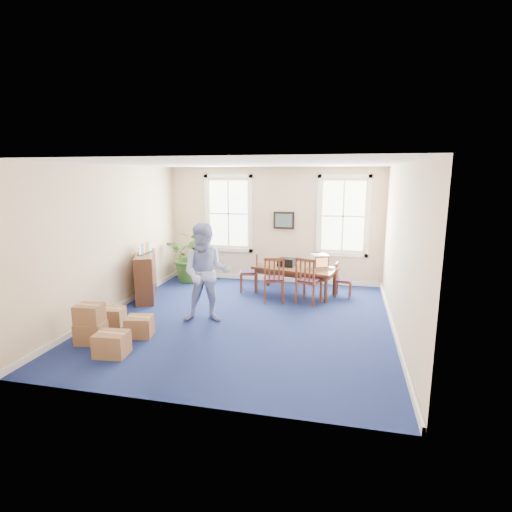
% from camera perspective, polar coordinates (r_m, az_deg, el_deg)
% --- Properties ---
extents(floor, '(6.50, 6.50, 0.00)m').
position_cam_1_polar(floor, '(8.50, -1.57, -9.06)').
color(floor, navy).
rests_on(floor, ground).
extents(ceiling, '(6.50, 6.50, 0.00)m').
position_cam_1_polar(ceiling, '(7.96, -1.70, 13.06)').
color(ceiling, white).
rests_on(ceiling, ground).
extents(wall_back, '(6.50, 0.00, 6.50)m').
position_cam_1_polar(wall_back, '(11.22, 2.51, 4.41)').
color(wall_back, beige).
rests_on(wall_back, ground).
extents(wall_front, '(6.50, 0.00, 6.50)m').
position_cam_1_polar(wall_front, '(5.07, -10.84, -4.55)').
color(wall_front, beige).
rests_on(wall_front, ground).
extents(wall_left, '(0.00, 6.50, 6.50)m').
position_cam_1_polar(wall_left, '(9.28, -19.90, 2.24)').
color(wall_left, beige).
rests_on(wall_left, ground).
extents(wall_right, '(0.00, 6.50, 6.50)m').
position_cam_1_polar(wall_right, '(7.89, 19.97, 0.71)').
color(wall_right, beige).
rests_on(wall_right, ground).
extents(baseboard_back, '(6.00, 0.04, 0.12)m').
position_cam_1_polar(baseboard_back, '(11.48, 2.41, -3.25)').
color(baseboard_back, white).
rests_on(baseboard_back, ground).
extents(baseboard_left, '(0.04, 6.50, 0.12)m').
position_cam_1_polar(baseboard_left, '(9.61, -19.12, -6.85)').
color(baseboard_left, white).
rests_on(baseboard_left, ground).
extents(baseboard_right, '(0.04, 6.50, 0.12)m').
position_cam_1_polar(baseboard_right, '(8.30, 19.03, -9.78)').
color(baseboard_right, white).
rests_on(baseboard_right, ground).
extents(window_left, '(1.40, 0.12, 2.20)m').
position_cam_1_polar(window_left, '(11.47, -3.94, 6.06)').
color(window_left, white).
rests_on(window_left, ground).
extents(window_right, '(1.40, 0.12, 2.20)m').
position_cam_1_polar(window_right, '(10.99, 12.34, 5.59)').
color(window_right, white).
rests_on(window_right, ground).
extents(wall_picture, '(0.58, 0.06, 0.48)m').
position_cam_1_polar(wall_picture, '(11.10, 4.00, 5.10)').
color(wall_picture, black).
rests_on(wall_picture, ground).
extents(conference_table, '(2.21, 1.40, 0.70)m').
position_cam_1_polar(conference_table, '(10.21, 5.58, -3.49)').
color(conference_table, '#4B2A18').
rests_on(conference_table, ground).
extents(crt_tv, '(0.51, 0.52, 0.34)m').
position_cam_1_polar(crt_tv, '(10.08, 9.08, -0.74)').
color(crt_tv, '#B7B7BC').
rests_on(crt_tv, conference_table).
extents(game_console, '(0.17, 0.21, 0.05)m').
position_cam_1_polar(game_console, '(10.06, 10.62, -1.69)').
color(game_console, white).
rests_on(game_console, conference_table).
extents(equipment_bag, '(0.45, 0.33, 0.21)m').
position_cam_1_polar(equipment_bag, '(10.18, 4.36, -0.90)').
color(equipment_bag, black).
rests_on(equipment_bag, conference_table).
extents(chair_near_left, '(0.59, 0.59, 1.11)m').
position_cam_1_polar(chair_near_left, '(9.55, 2.57, -3.24)').
color(chair_near_left, brown).
rests_on(chair_near_left, ground).
extents(chair_near_right, '(0.64, 0.64, 1.12)m').
position_cam_1_polar(chair_near_right, '(9.45, 7.59, -3.46)').
color(chair_near_right, brown).
rests_on(chair_near_right, ground).
extents(chair_end_left, '(0.54, 0.54, 1.01)m').
position_cam_1_polar(chair_end_left, '(10.39, -1.05, -2.29)').
color(chair_end_left, brown).
rests_on(chair_end_left, ground).
extents(chair_end_right, '(0.42, 0.42, 0.86)m').
position_cam_1_polar(chair_end_right, '(10.12, 12.41, -3.38)').
color(chair_end_right, brown).
rests_on(chair_end_right, ground).
extents(man, '(1.14, 0.97, 2.04)m').
position_cam_1_polar(man, '(8.18, -7.14, -2.46)').
color(man, '#90A0D9').
rests_on(man, ground).
extents(credenza, '(0.96, 1.49, 1.13)m').
position_cam_1_polar(credenza, '(10.15, -15.46, -2.69)').
color(credenza, '#4B2A18').
rests_on(credenza, ground).
extents(brochure_rack, '(0.19, 0.65, 0.28)m').
position_cam_1_polar(brochure_rack, '(10.00, -15.57, 1.24)').
color(brochure_rack, '#99999E').
rests_on(brochure_rack, credenza).
extents(potted_plant, '(1.44, 1.29, 1.47)m').
position_cam_1_polar(potted_plant, '(11.41, -9.14, 0.00)').
color(potted_plant, '#2C581C').
rests_on(potted_plant, ground).
extents(cardboard_boxes, '(1.49, 1.49, 0.75)m').
position_cam_1_polar(cardboard_boxes, '(7.82, -21.07, -8.76)').
color(cardboard_boxes, '#8E5F3C').
rests_on(cardboard_boxes, ground).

